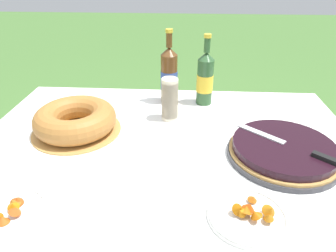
# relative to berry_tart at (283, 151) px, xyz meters

# --- Properties ---
(garden_table) EXTENTS (1.49, 1.08, 0.78)m
(garden_table) POSITION_rel_berry_tart_xyz_m (-0.42, 0.05, -0.11)
(garden_table) COLOR brown
(garden_table) RESTS_ON ground_plane
(tablecloth) EXTENTS (1.50, 1.09, 0.10)m
(tablecloth) POSITION_rel_berry_tart_xyz_m (-0.42, 0.05, -0.04)
(tablecloth) COLOR white
(tablecloth) RESTS_ON garden_table
(berry_tart) EXTENTS (0.39, 0.39, 0.06)m
(berry_tart) POSITION_rel_berry_tart_xyz_m (0.00, 0.00, 0.00)
(berry_tart) COLOR #38383D
(berry_tart) RESTS_ON tablecloth
(serving_knife) EXTENTS (0.30, 0.26, 0.01)m
(serving_knife) POSITION_rel_berry_tart_xyz_m (0.02, -0.02, 0.04)
(serving_knife) COLOR silver
(serving_knife) RESTS_ON berry_tart
(bundt_cake) EXTENTS (0.36, 0.36, 0.11)m
(bundt_cake) POSITION_rel_berry_tart_xyz_m (-0.80, 0.14, 0.03)
(bundt_cake) COLOR tan
(bundt_cake) RESTS_ON tablecloth
(cup_stack) EXTENTS (0.07, 0.07, 0.19)m
(cup_stack) POSITION_rel_berry_tart_xyz_m (-0.42, 0.27, 0.07)
(cup_stack) COLOR beige
(cup_stack) RESTS_ON tablecloth
(cider_bottle_green) EXTENTS (0.08, 0.08, 0.33)m
(cider_bottle_green) POSITION_rel_berry_tart_xyz_m (-0.26, 0.45, 0.10)
(cider_bottle_green) COLOR #2D562D
(cider_bottle_green) RESTS_ON tablecloth
(cider_bottle_amber) EXTENTS (0.08, 0.08, 0.35)m
(cider_bottle_amber) POSITION_rel_berry_tart_xyz_m (-0.43, 0.45, 0.11)
(cider_bottle_amber) COLOR brown
(cider_bottle_amber) RESTS_ON tablecloth
(snack_plate_near) EXTENTS (0.20, 0.20, 0.05)m
(snack_plate_near) POSITION_rel_berry_tart_xyz_m (-0.83, -0.33, -0.02)
(snack_plate_near) COLOR white
(snack_plate_near) RESTS_ON tablecloth
(snack_plate_left) EXTENTS (0.22, 0.22, 0.06)m
(snack_plate_left) POSITION_rel_berry_tart_xyz_m (-0.17, -0.30, -0.02)
(snack_plate_left) COLOR white
(snack_plate_left) RESTS_ON tablecloth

